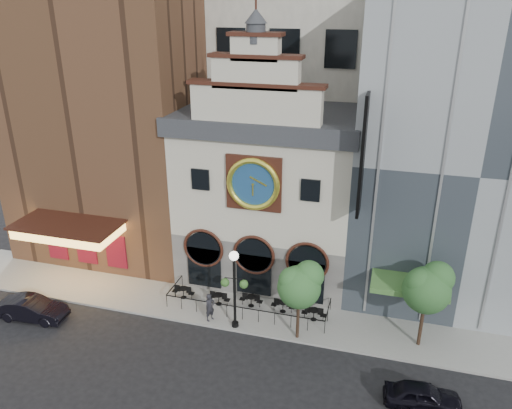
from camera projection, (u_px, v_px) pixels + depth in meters
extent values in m
plane|color=black|center=(237.00, 332.00, 31.16)|extent=(120.00, 120.00, 0.00)
cube|color=gray|center=(248.00, 309.00, 33.34)|extent=(44.00, 5.00, 0.15)
cube|color=#605E5B|center=(269.00, 245.00, 37.42)|extent=(12.00, 8.00, 4.00)
cube|color=beige|center=(270.00, 176.00, 35.29)|extent=(12.00, 8.00, 7.00)
cube|color=#2D3035|center=(270.00, 119.00, 33.70)|extent=(12.60, 8.60, 1.20)
cube|color=#371910|center=(254.00, 183.00, 31.32)|extent=(3.60, 0.25, 3.60)
cylinder|color=navy|center=(253.00, 184.00, 31.19)|extent=(3.10, 0.12, 3.10)
torus|color=yellow|center=(253.00, 184.00, 31.12)|extent=(3.46, 0.36, 3.46)
cylinder|color=#2D3035|center=(256.00, 34.00, 28.29)|extent=(1.10, 1.10, 1.10)
cone|color=#2D3035|center=(256.00, 16.00, 27.92)|extent=(1.30, 1.30, 0.80)
cube|color=brown|center=(113.00, 91.00, 38.37)|extent=(14.00, 12.00, 25.00)
cube|color=#FFBF59|center=(69.00, 230.00, 34.76)|extent=(7.00, 3.40, 0.70)
cube|color=#371910|center=(68.00, 224.00, 34.58)|extent=(7.40, 3.80, 0.15)
cube|color=maroon|center=(86.00, 247.00, 37.07)|extent=(5.60, 0.15, 2.60)
cube|color=gray|center=(469.00, 148.00, 32.84)|extent=(14.00, 12.00, 20.00)
cube|color=#487C38|center=(409.00, 285.00, 29.80)|extent=(4.50, 2.40, 0.35)
cube|color=black|center=(363.00, 156.00, 27.84)|extent=(0.18, 1.60, 7.00)
cylinder|color=black|center=(183.00, 288.00, 34.19)|extent=(0.68, 0.68, 0.03)
cylinder|color=black|center=(183.00, 293.00, 34.33)|extent=(0.06, 0.06, 0.72)
cylinder|color=black|center=(219.00, 295.00, 33.46)|extent=(0.68, 0.68, 0.03)
cylinder|color=black|center=(219.00, 299.00, 33.61)|extent=(0.06, 0.06, 0.72)
cylinder|color=black|center=(251.00, 297.00, 33.27)|extent=(0.68, 0.68, 0.03)
cylinder|color=black|center=(251.00, 301.00, 33.41)|extent=(0.06, 0.06, 0.72)
cylinder|color=black|center=(283.00, 302.00, 32.66)|extent=(0.68, 0.68, 0.03)
cylinder|color=black|center=(283.00, 307.00, 32.81)|extent=(0.06, 0.06, 0.72)
cylinder|color=black|center=(314.00, 310.00, 31.85)|extent=(0.68, 0.68, 0.03)
cylinder|color=black|center=(314.00, 315.00, 31.99)|extent=(0.06, 0.06, 0.72)
imported|color=black|center=(423.00, 396.00, 25.34)|extent=(4.02, 1.96, 1.32)
imported|color=black|center=(32.00, 309.00, 32.23)|extent=(4.64, 1.90, 1.49)
imported|color=black|center=(210.00, 307.00, 31.77)|extent=(0.75, 0.83, 1.91)
cylinder|color=black|center=(235.00, 293.00, 30.57)|extent=(0.17, 0.17, 4.84)
cylinder|color=black|center=(235.00, 324.00, 31.45)|extent=(0.43, 0.43, 0.29)
sphere|color=white|center=(234.00, 256.00, 29.56)|extent=(0.58, 0.58, 0.58)
sphere|color=#285723|center=(225.00, 283.00, 30.37)|extent=(0.54, 0.54, 0.54)
sphere|color=#285723|center=(244.00, 284.00, 30.21)|extent=(0.54, 0.54, 0.54)
cylinder|color=#382619|center=(298.00, 318.00, 29.98)|extent=(0.20, 0.20, 2.77)
sphere|color=#2A6126|center=(299.00, 287.00, 29.13)|extent=(2.57, 2.57, 2.57)
sphere|color=#2A6126|center=(309.00, 275.00, 29.00)|extent=(1.78, 1.78, 1.78)
sphere|color=#2A6126|center=(292.00, 281.00, 28.86)|extent=(1.58, 1.58, 1.58)
cylinder|color=#382619|center=(421.00, 324.00, 29.31)|extent=(0.21, 0.21, 2.95)
sphere|color=#255622|center=(426.00, 290.00, 28.41)|extent=(2.74, 2.74, 2.74)
sphere|color=#255622|center=(438.00, 277.00, 28.27)|extent=(1.90, 1.90, 1.90)
sphere|color=#255622|center=(420.00, 283.00, 28.13)|extent=(1.69, 1.69, 1.69)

